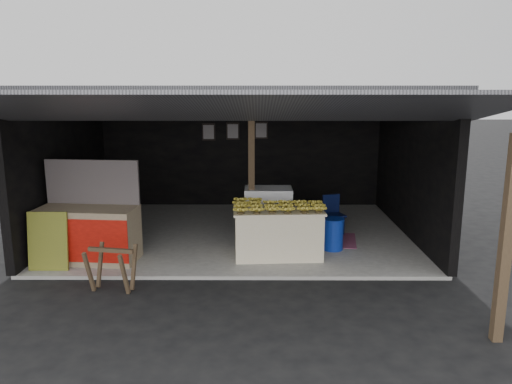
{
  "coord_description": "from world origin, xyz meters",
  "views": [
    {
      "loc": [
        0.43,
        -7.44,
        3.0
      ],
      "look_at": [
        0.39,
        1.56,
        1.1
      ],
      "focal_mm": 35.0,
      "sensor_mm": 36.0,
      "label": 1
    }
  ],
  "objects_px": {
    "banana_table": "(278,232)",
    "white_crate": "(268,214)",
    "water_barrel": "(333,235)",
    "sawhorse": "(112,264)",
    "neighbor_stall": "(88,232)",
    "plastic_chair": "(333,211)"
  },
  "relations": [
    {
      "from": "sawhorse",
      "to": "banana_table",
      "type": "bearing_deg",
      "value": 41.09
    },
    {
      "from": "neighbor_stall",
      "to": "sawhorse",
      "type": "height_order",
      "value": "neighbor_stall"
    },
    {
      "from": "neighbor_stall",
      "to": "water_barrel",
      "type": "height_order",
      "value": "neighbor_stall"
    },
    {
      "from": "banana_table",
      "to": "sawhorse",
      "type": "xyz_separation_m",
      "value": [
        -2.52,
        -1.49,
        -0.07
      ]
    },
    {
      "from": "water_barrel",
      "to": "plastic_chair",
      "type": "height_order",
      "value": "plastic_chair"
    },
    {
      "from": "water_barrel",
      "to": "sawhorse",
      "type": "bearing_deg",
      "value": -152.97
    },
    {
      "from": "sawhorse",
      "to": "water_barrel",
      "type": "xyz_separation_m",
      "value": [
        3.55,
        1.81,
        -0.09
      ]
    },
    {
      "from": "banana_table",
      "to": "sawhorse",
      "type": "relative_size",
      "value": 2.3
    },
    {
      "from": "banana_table",
      "to": "neighbor_stall",
      "type": "height_order",
      "value": "neighbor_stall"
    },
    {
      "from": "white_crate",
      "to": "water_barrel",
      "type": "distance_m",
      "value": 1.37
    },
    {
      "from": "banana_table",
      "to": "water_barrel",
      "type": "bearing_deg",
      "value": 14.23
    },
    {
      "from": "banana_table",
      "to": "plastic_chair",
      "type": "height_order",
      "value": "banana_table"
    },
    {
      "from": "banana_table",
      "to": "white_crate",
      "type": "xyz_separation_m",
      "value": [
        -0.15,
        0.98,
        0.08
      ]
    },
    {
      "from": "banana_table",
      "to": "water_barrel",
      "type": "height_order",
      "value": "banana_table"
    },
    {
      "from": "neighbor_stall",
      "to": "water_barrel",
      "type": "bearing_deg",
      "value": 13.05
    },
    {
      "from": "sawhorse",
      "to": "water_barrel",
      "type": "distance_m",
      "value": 3.99
    },
    {
      "from": "white_crate",
      "to": "neighbor_stall",
      "type": "bearing_deg",
      "value": -158.03
    },
    {
      "from": "neighbor_stall",
      "to": "plastic_chair",
      "type": "relative_size",
      "value": 2.18
    },
    {
      "from": "sawhorse",
      "to": "plastic_chair",
      "type": "relative_size",
      "value": 0.89
    },
    {
      "from": "neighbor_stall",
      "to": "sawhorse",
      "type": "xyz_separation_m",
      "value": [
        0.74,
        -1.2,
        -0.15
      ]
    },
    {
      "from": "banana_table",
      "to": "white_crate",
      "type": "distance_m",
      "value": 1.0
    },
    {
      "from": "neighbor_stall",
      "to": "white_crate",
      "type": "bearing_deg",
      "value": 27.14
    }
  ]
}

